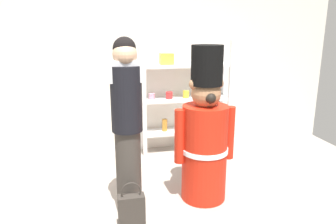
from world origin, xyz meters
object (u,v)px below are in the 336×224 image
merchandise_shelf (185,95)px  shopping_bag (132,212)px  teddy_bear_guard (205,137)px  person_shopper (127,123)px

merchandise_shelf → shopping_bag: 2.21m
merchandise_shelf → shopping_bag: bearing=-118.7°
teddy_bear_guard → shopping_bag: 1.06m
teddy_bear_guard → person_shopper: (-0.81, -0.11, 0.23)m
merchandise_shelf → teddy_bear_guard: (-0.19, -1.43, -0.14)m
person_shopper → shopping_bag: person_shopper is taller
merchandise_shelf → person_shopper: (-1.00, -1.54, 0.10)m
teddy_bear_guard → person_shopper: 0.85m
merchandise_shelf → shopping_bag: size_ratio=3.44×
teddy_bear_guard → person_shopper: size_ratio=0.95×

